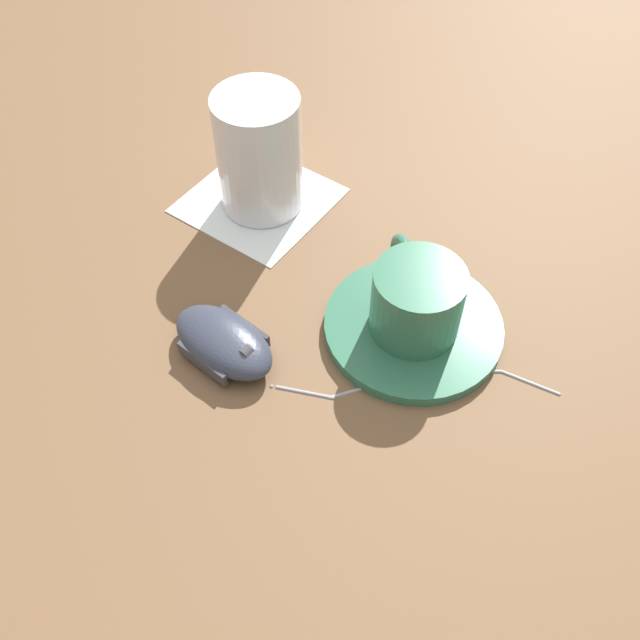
{
  "coord_description": "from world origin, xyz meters",
  "views": [
    {
      "loc": [
        0.06,
        -0.49,
        0.5
      ],
      "look_at": [
        0.0,
        -0.13,
        0.03
      ],
      "focal_mm": 40.0,
      "sensor_mm": 36.0,
      "label": 1
    }
  ],
  "objects_px": {
    "saucer": "(413,327)",
    "computer_mouse": "(224,342)",
    "drinking_glass": "(259,153)",
    "coffee_cup": "(416,299)"
  },
  "relations": [
    {
      "from": "saucer",
      "to": "computer_mouse",
      "type": "relative_size",
      "value": 1.37
    },
    {
      "from": "computer_mouse",
      "to": "saucer",
      "type": "bearing_deg",
      "value": 16.25
    },
    {
      "from": "computer_mouse",
      "to": "drinking_glass",
      "type": "xyz_separation_m",
      "value": [
        -0.0,
        0.19,
        0.05
      ]
    },
    {
      "from": "saucer",
      "to": "computer_mouse",
      "type": "height_order",
      "value": "computer_mouse"
    },
    {
      "from": "computer_mouse",
      "to": "drinking_glass",
      "type": "bearing_deg",
      "value": 91.08
    },
    {
      "from": "saucer",
      "to": "drinking_glass",
      "type": "distance_m",
      "value": 0.22
    },
    {
      "from": "coffee_cup",
      "to": "saucer",
      "type": "bearing_deg",
      "value": -10.76
    },
    {
      "from": "saucer",
      "to": "coffee_cup",
      "type": "relative_size",
      "value": 1.5
    },
    {
      "from": "saucer",
      "to": "computer_mouse",
      "type": "distance_m",
      "value": 0.16
    },
    {
      "from": "computer_mouse",
      "to": "drinking_glass",
      "type": "relative_size",
      "value": 0.95
    }
  ]
}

